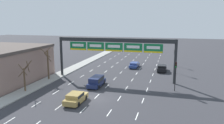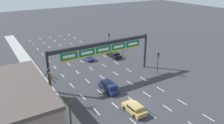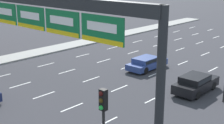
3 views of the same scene
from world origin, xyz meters
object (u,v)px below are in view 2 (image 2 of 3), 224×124
(sign_gantry, at_px, (103,49))
(tree_bare_closest, at_px, (51,85))
(traffic_light_far_end, at_px, (158,59))
(car_black, at_px, (114,54))
(tree_bare_second, at_px, (70,110))
(traffic_light_near_gantry, at_px, (109,38))
(traffic_light_mid_block, at_px, (123,43))
(suv_navy, at_px, (109,86))
(car_blue, at_px, (87,57))
(car_gold, at_px, (134,108))

(sign_gantry, height_order, tree_bare_closest, sign_gantry)
(traffic_light_far_end, bearing_deg, car_black, 101.22)
(car_black, relative_size, tree_bare_second, 0.93)
(traffic_light_near_gantry, xyz_separation_m, traffic_light_mid_block, (-0.12, -6.95, 0.24))
(suv_navy, bearing_deg, traffic_light_far_end, 3.77)
(car_black, distance_m, traffic_light_near_gantry, 7.43)
(car_blue, xyz_separation_m, tree_bare_closest, (-13.30, -14.67, 2.52))
(sign_gantry, distance_m, traffic_light_far_end, 11.88)
(traffic_light_near_gantry, relative_size, traffic_light_mid_block, 0.92)
(sign_gantry, relative_size, car_blue, 4.85)
(car_black, bearing_deg, tree_bare_second, -134.84)
(car_blue, height_order, traffic_light_near_gantry, traffic_light_near_gantry)
(sign_gantry, relative_size, tree_bare_second, 4.61)
(car_black, relative_size, car_blue, 0.98)
(tree_bare_closest, relative_size, tree_bare_second, 1.23)
(traffic_light_mid_block, bearing_deg, tree_bare_closest, -151.44)
(sign_gantry, xyz_separation_m, traffic_light_near_gantry, (10.75, 15.42, -3.10))
(sign_gantry, relative_size, car_black, 4.96)
(sign_gantry, relative_size, traffic_light_far_end, 4.77)
(car_black, bearing_deg, car_blue, 160.83)
(traffic_light_near_gantry, bearing_deg, car_black, -111.60)
(traffic_light_near_gantry, distance_m, tree_bare_second, 33.97)
(suv_navy, relative_size, traffic_light_mid_block, 1.01)
(suv_navy, bearing_deg, tree_bare_closest, 172.09)
(suv_navy, height_order, tree_bare_closest, tree_bare_closest)
(suv_navy, xyz_separation_m, car_gold, (-0.13, -7.80, -0.16))
(traffic_light_near_gantry, xyz_separation_m, tree_bare_second, (-21.90, -25.96, -0.65))
(car_gold, distance_m, traffic_light_far_end, 15.46)
(suv_navy, bearing_deg, car_black, 54.48)
(car_blue, distance_m, tree_bare_closest, 19.96)
(traffic_light_mid_block, xyz_separation_m, tree_bare_second, (-21.78, -19.01, -0.89))
(sign_gantry, distance_m, car_blue, 12.54)
(traffic_light_mid_block, bearing_deg, tree_bare_second, -138.90)
(traffic_light_near_gantry, bearing_deg, tree_bare_closest, -139.50)
(sign_gantry, bearing_deg, traffic_light_mid_block, 38.52)
(car_blue, distance_m, car_gold, 24.11)
(traffic_light_near_gantry, xyz_separation_m, tree_bare_closest, (-22.25, -19.00, 0.04))
(car_black, xyz_separation_m, traffic_light_near_gantry, (2.59, 6.54, 2.40))
(traffic_light_near_gantry, relative_size, traffic_light_far_end, 0.96)
(tree_bare_closest, xyz_separation_m, tree_bare_second, (0.34, -6.96, -0.69))
(car_black, height_order, tree_bare_closest, tree_bare_closest)
(tree_bare_closest, height_order, tree_bare_second, tree_bare_closest)
(suv_navy, bearing_deg, car_gold, -90.98)
(suv_navy, relative_size, tree_bare_second, 1.01)
(car_blue, bearing_deg, suv_navy, -102.35)
(suv_navy, height_order, car_gold, suv_navy)
(suv_navy, height_order, traffic_light_mid_block, traffic_light_mid_block)
(car_gold, bearing_deg, traffic_light_mid_block, 59.55)
(car_gold, xyz_separation_m, traffic_light_mid_block, (12.47, 21.21, 2.65))
(traffic_light_near_gantry, bearing_deg, suv_navy, -121.45)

